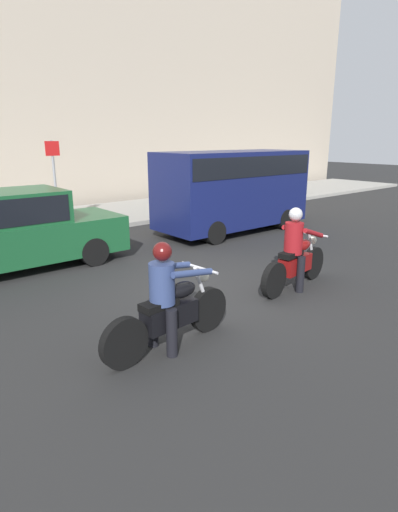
# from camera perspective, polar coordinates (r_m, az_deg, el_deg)

# --- Properties ---
(ground_plane) EXTENTS (80.00, 80.00, 0.00)m
(ground_plane) POSITION_cam_1_polar(r_m,az_deg,el_deg) (8.15, 1.33, -4.03)
(ground_plane) COLOR #242424
(sidewalk_slab) EXTENTS (40.00, 4.40, 0.14)m
(sidewalk_slab) POSITION_cam_1_polar(r_m,az_deg,el_deg) (14.91, -19.35, 4.56)
(sidewalk_slab) COLOR #99968E
(sidewalk_slab) RESTS_ON ground_plane
(building_facade) EXTENTS (40.00, 1.40, 11.99)m
(building_facade) POSITION_cam_1_polar(r_m,az_deg,el_deg) (18.18, -25.46, 24.72)
(building_facade) COLOR #B7A893
(building_facade) RESTS_ON ground_plane
(motorcycle_with_rider_denim_blue) EXTENTS (2.17, 0.70, 1.51)m
(motorcycle_with_rider_denim_blue) POSITION_cam_1_polar(r_m,az_deg,el_deg) (5.61, -4.19, -6.79)
(motorcycle_with_rider_denim_blue) COLOR black
(motorcycle_with_rider_denim_blue) RESTS_ON ground_plane
(motorcycle_with_rider_crimson) EXTENTS (2.11, 0.72, 1.57)m
(motorcycle_with_rider_crimson) POSITION_cam_1_polar(r_m,az_deg,el_deg) (8.03, 13.11, 0.03)
(motorcycle_with_rider_crimson) COLOR black
(motorcycle_with_rider_crimson) RESTS_ON ground_plane
(parked_van_navy) EXTENTS (4.78, 1.96, 2.41)m
(parked_van_navy) POSITION_cam_1_polar(r_m,az_deg,el_deg) (12.67, 4.66, 9.60)
(parked_van_navy) COLOR #11194C
(parked_van_navy) RESTS_ON ground_plane
(parked_sedan_forest_green) EXTENTS (4.67, 1.82, 1.72)m
(parked_sedan_forest_green) POSITION_cam_1_polar(r_m,az_deg,el_deg) (9.71, -24.74, 3.20)
(parked_sedan_forest_green) COLOR #164C28
(parked_sedan_forest_green) RESTS_ON ground_plane
(street_sign_post) EXTENTS (0.44, 0.08, 2.58)m
(street_sign_post) POSITION_cam_1_polar(r_m,az_deg,el_deg) (14.00, -19.29, 10.64)
(street_sign_post) COLOR gray
(street_sign_post) RESTS_ON sidewalk_slab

